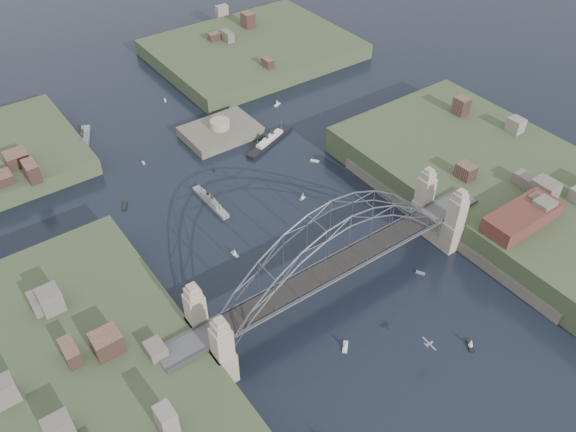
# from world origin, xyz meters

# --- Properties ---
(ground) EXTENTS (500.00, 500.00, 0.00)m
(ground) POSITION_xyz_m (0.00, 0.00, 0.00)
(ground) COLOR black
(ground) RESTS_ON ground
(bridge) EXTENTS (84.00, 13.80, 24.60)m
(bridge) POSITION_xyz_m (0.00, 0.00, 12.32)
(bridge) COLOR #4D4D4F
(bridge) RESTS_ON ground
(shore_west) EXTENTS (50.50, 90.00, 12.00)m
(shore_west) POSITION_xyz_m (-57.32, 0.00, 1.97)
(shore_west) COLOR #374529
(shore_west) RESTS_ON ground
(shore_east) EXTENTS (50.50, 90.00, 12.00)m
(shore_east) POSITION_xyz_m (57.32, 0.00, 1.97)
(shore_east) COLOR #374529
(shore_east) RESTS_ON ground
(headland_ne) EXTENTS (70.00, 55.00, 9.50)m
(headland_ne) POSITION_xyz_m (50.00, 110.00, 0.75)
(headland_ne) COLOR #374529
(headland_ne) RESTS_ON ground
(fort_island) EXTENTS (22.00, 16.00, 9.40)m
(fort_island) POSITION_xyz_m (12.00, 70.00, -0.34)
(fort_island) COLOR #575245
(fort_island) RESTS_ON ground
(wharf_shed) EXTENTS (20.00, 8.00, 4.00)m
(wharf_shed) POSITION_xyz_m (44.00, -14.00, 10.00)
(wharf_shed) COLOR #592D26
(wharf_shed) RESTS_ON shore_east
(finger_pier) EXTENTS (4.00, 22.00, 1.40)m
(finger_pier) POSITION_xyz_m (39.00, -28.00, 0.70)
(finger_pier) COLOR #4D4D4F
(finger_pier) RESTS_ON ground
(naval_cruiser_near) EXTENTS (2.30, 15.55, 4.66)m
(naval_cruiser_near) POSITION_xyz_m (-6.97, 43.40, 0.72)
(naval_cruiser_near) COLOR gray
(naval_cruiser_near) RESTS_ON ground
(naval_cruiser_far) EXTENTS (9.50, 17.41, 6.06)m
(naval_cruiser_far) POSITION_xyz_m (-23.65, 89.80, 0.94)
(naval_cruiser_far) COLOR gray
(naval_cruiser_far) RESTS_ON ground
(ocean_liner) EXTENTS (20.02, 9.80, 5.00)m
(ocean_liner) POSITION_xyz_m (21.95, 57.91, 0.78)
(ocean_liner) COLOR black
(ocean_liner) RESTS_ON ground
(aeroplane) EXTENTS (1.96, 3.68, 0.53)m
(aeroplane) POSITION_xyz_m (3.22, -24.67, 5.13)
(aeroplane) COLOR #9D9FA4
(small_boat_a) EXTENTS (1.11, 2.67, 2.38)m
(small_boat_a) POSITION_xyz_m (-12.04, 23.14, 0.83)
(small_boat_a) COLOR silver
(small_boat_a) RESTS_ON ground
(small_boat_b) EXTENTS (1.99, 1.29, 2.38)m
(small_boat_b) POSITION_xyz_m (14.02, 30.76, 0.96)
(small_boat_b) COLOR silver
(small_boat_b) RESTS_ON ground
(small_boat_c) EXTENTS (2.75, 2.74, 2.38)m
(small_boat_c) POSITION_xyz_m (-7.81, -13.00, 0.77)
(small_boat_c) COLOR silver
(small_boat_c) RESTS_ON ground
(small_boat_d) EXTENTS (2.10, 2.49, 0.45)m
(small_boat_d) POSITION_xyz_m (27.14, 42.53, 0.15)
(small_boat_d) COLOR silver
(small_boat_d) RESTS_ON ground
(small_boat_e) EXTENTS (2.66, 3.40, 0.45)m
(small_boat_e) POSITION_xyz_m (-25.99, 55.57, 0.15)
(small_boat_e) COLOR silver
(small_boat_e) RESTS_ON ground
(small_boat_f) EXTENTS (1.11, 1.56, 0.45)m
(small_boat_f) POSITION_xyz_m (1.25, 55.77, 0.15)
(small_boat_f) COLOR silver
(small_boat_f) RESTS_ON ground
(small_boat_g) EXTENTS (2.43, 3.08, 2.38)m
(small_boat_g) POSITION_xyz_m (13.26, -27.75, 0.75)
(small_boat_g) COLOR silver
(small_boat_g) RESTS_ON ground
(small_boat_h) EXTENTS (0.59, 1.74, 1.43)m
(small_boat_h) POSITION_xyz_m (-13.71, 70.47, 0.29)
(small_boat_h) COLOR silver
(small_boat_h) RESTS_ON ground
(small_boat_i) EXTENTS (1.74, 2.30, 1.43)m
(small_boat_i) POSITION_xyz_m (34.62, 19.04, 0.29)
(small_boat_i) COLOR silver
(small_boat_i) RESTS_ON ground
(small_boat_k) EXTENTS (1.23, 2.05, 1.43)m
(small_boat_k) POSITION_xyz_m (7.74, 99.16, 0.29)
(small_boat_k) COLOR silver
(small_boat_k) RESTS_ON ground
(small_boat_l) EXTENTS (2.48, 1.67, 2.38)m
(small_boat_l) POSITION_xyz_m (-42.66, 27.28, 0.87)
(small_boat_l) COLOR silver
(small_boat_l) RESTS_ON ground
(small_boat_m) EXTENTS (1.59, 2.17, 0.45)m
(small_boat_m) POSITION_xyz_m (19.78, -7.16, 0.15)
(small_boat_m) COLOR silver
(small_boat_m) RESTS_ON ground
(small_boat_n) EXTENTS (2.84, 1.80, 2.38)m
(small_boat_n) POSITION_xyz_m (36.56, 74.99, 0.81)
(small_boat_n) COLOR silver
(small_boat_n) RESTS_ON ground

